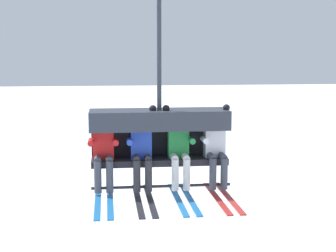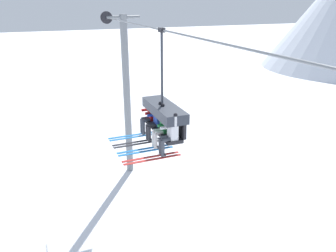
# 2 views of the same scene
# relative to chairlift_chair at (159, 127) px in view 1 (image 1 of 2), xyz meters

# --- Properties ---
(chairlift_chair) EXTENTS (2.17, 0.74, 3.38)m
(chairlift_chair) POSITION_rel_chairlift_chair_xyz_m (0.00, 0.00, 0.00)
(chairlift_chair) COLOR #232328
(skier_red) EXTENTS (0.46, 1.70, 1.23)m
(skier_red) POSITION_rel_chairlift_chair_xyz_m (-0.87, -0.22, -0.32)
(skier_red) COLOR red
(skier_blue) EXTENTS (0.48, 1.70, 1.34)m
(skier_blue) POSITION_rel_chairlift_chair_xyz_m (-0.29, -0.21, -0.30)
(skier_blue) COLOR #2847B7
(skier_green) EXTENTS (0.48, 1.70, 1.34)m
(skier_green) POSITION_rel_chairlift_chair_xyz_m (0.29, -0.21, -0.30)
(skier_green) COLOR #23843D
(skier_white) EXTENTS (0.48, 1.70, 1.34)m
(skier_white) POSITION_rel_chairlift_chair_xyz_m (0.88, -0.21, -0.30)
(skier_white) COLOR silver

